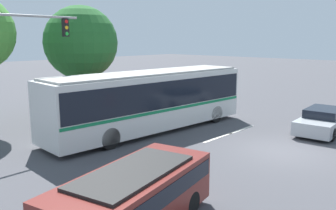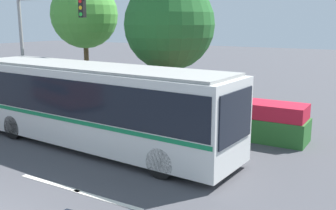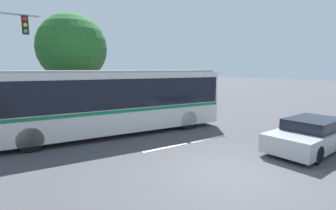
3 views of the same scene
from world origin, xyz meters
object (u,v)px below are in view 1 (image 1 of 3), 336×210
object	(u,v)px
sedan_foreground	(323,121)
street_tree_centre	(81,43)
traffic_light_pole	(6,55)
suv_left_lane	(134,196)
city_bus	(151,98)

from	to	relation	value
sedan_foreground	street_tree_centre	size ratio (longest dim) A/B	0.67
sedan_foreground	street_tree_centre	xyz separation A→B (m)	(-6.05, 12.98, 4.01)
traffic_light_pole	street_tree_centre	world-z (taller)	street_tree_centre
suv_left_lane	street_tree_centre	xyz separation A→B (m)	(7.32, 12.94, 3.67)
street_tree_centre	suv_left_lane	bearing A→B (deg)	-119.52
city_bus	street_tree_centre	bearing A→B (deg)	94.79
traffic_light_pole	street_tree_centre	distance (m)	6.79
city_bus	traffic_light_pole	bearing A→B (deg)	157.83
city_bus	sedan_foreground	size ratio (longest dim) A/B	2.59
sedan_foreground	traffic_light_pole	xyz separation A→B (m)	(-12.09, 9.91, 3.57)
suv_left_lane	street_tree_centre	bearing A→B (deg)	-131.14
city_bus	traffic_light_pole	distance (m)	7.25
city_bus	street_tree_centre	xyz separation A→B (m)	(-0.13, 6.04, 2.82)
city_bus	traffic_light_pole	world-z (taller)	traffic_light_pole
city_bus	sedan_foreground	xyz separation A→B (m)	(5.92, -6.94, -1.19)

